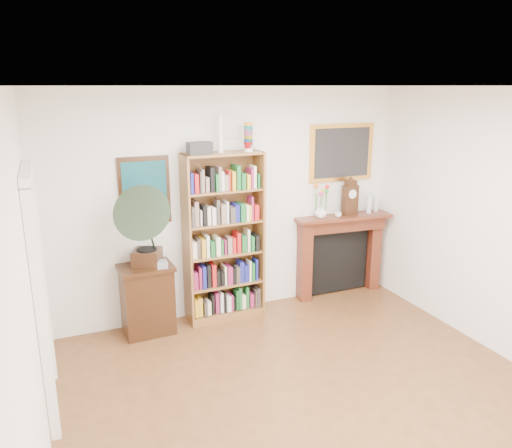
# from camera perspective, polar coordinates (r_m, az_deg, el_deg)

# --- Properties ---
(room) EXTENTS (4.51, 5.01, 2.81)m
(room) POSITION_cam_1_polar(r_m,az_deg,el_deg) (4.00, 9.61, -5.23)
(room) COLOR #543319
(room) RESTS_ON ground
(door_casing) EXTENTS (0.08, 1.02, 2.17)m
(door_casing) POSITION_cam_1_polar(r_m,az_deg,el_deg) (4.60, -23.59, -5.37)
(door_casing) COLOR white
(door_casing) RESTS_ON left_wall
(teal_poster) EXTENTS (0.58, 0.04, 0.78)m
(teal_poster) POSITION_cam_1_polar(r_m,az_deg,el_deg) (5.82, -12.61, 3.74)
(teal_poster) COLOR black
(teal_poster) RESTS_ON back_wall
(small_picture) EXTENTS (0.26, 0.04, 0.30)m
(small_picture) POSITION_cam_1_polar(r_m,az_deg,el_deg) (5.99, -2.92, 11.20)
(small_picture) COLOR white
(small_picture) RESTS_ON back_wall
(gilt_painting) EXTENTS (0.95, 0.04, 0.75)m
(gilt_painting) POSITION_cam_1_polar(r_m,az_deg,el_deg) (6.72, 9.76, 8.04)
(gilt_painting) COLOR gold
(gilt_painting) RESTS_ON back_wall
(bookshelf) EXTENTS (0.95, 0.35, 2.37)m
(bookshelf) POSITION_cam_1_polar(r_m,az_deg,el_deg) (5.99, -3.70, -0.48)
(bookshelf) COLOR brown
(bookshelf) RESTS_ON floor
(side_cabinet) EXTENTS (0.62, 0.47, 0.83)m
(side_cabinet) POSITION_cam_1_polar(r_m,az_deg,el_deg) (5.97, -12.30, -8.43)
(side_cabinet) COLOR black
(side_cabinet) RESTS_ON floor
(fireplace) EXTENTS (1.36, 0.43, 1.13)m
(fireplace) POSITION_cam_1_polar(r_m,az_deg,el_deg) (6.93, 9.49, -2.66)
(fireplace) COLOR #4B1A11
(fireplace) RESTS_ON floor
(gramophone) EXTENTS (0.86, 0.93, 0.98)m
(gramophone) POSITION_cam_1_polar(r_m,az_deg,el_deg) (5.52, -12.28, 0.25)
(gramophone) COLOR black
(gramophone) RESTS_ON side_cabinet
(cd_stack) EXTENTS (0.13, 0.13, 0.08)m
(cd_stack) POSITION_cam_1_polar(r_m,az_deg,el_deg) (5.72, -10.72, -4.53)
(cd_stack) COLOR #A4A4AF
(cd_stack) RESTS_ON side_cabinet
(mantel_clock) EXTENTS (0.21, 0.13, 0.47)m
(mantel_clock) POSITION_cam_1_polar(r_m,az_deg,el_deg) (6.76, 10.69, 2.90)
(mantel_clock) COLOR black
(mantel_clock) RESTS_ON fireplace
(flower_vase) EXTENTS (0.17, 0.17, 0.17)m
(flower_vase) POSITION_cam_1_polar(r_m,az_deg,el_deg) (6.57, 7.41, 1.42)
(flower_vase) COLOR white
(flower_vase) RESTS_ON fireplace
(teacup) EXTENTS (0.11, 0.11, 0.07)m
(teacup) POSITION_cam_1_polar(r_m,az_deg,el_deg) (6.65, 9.36, 1.06)
(teacup) COLOR silver
(teacup) RESTS_ON fireplace
(bottle_left) EXTENTS (0.07, 0.07, 0.24)m
(bottle_left) POSITION_cam_1_polar(r_m,az_deg,el_deg) (6.94, 12.79, 2.21)
(bottle_left) COLOR silver
(bottle_left) RESTS_ON fireplace
(bottle_right) EXTENTS (0.06, 0.06, 0.20)m
(bottle_right) POSITION_cam_1_polar(r_m,az_deg,el_deg) (7.06, 13.54, 2.24)
(bottle_right) COLOR silver
(bottle_right) RESTS_ON fireplace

